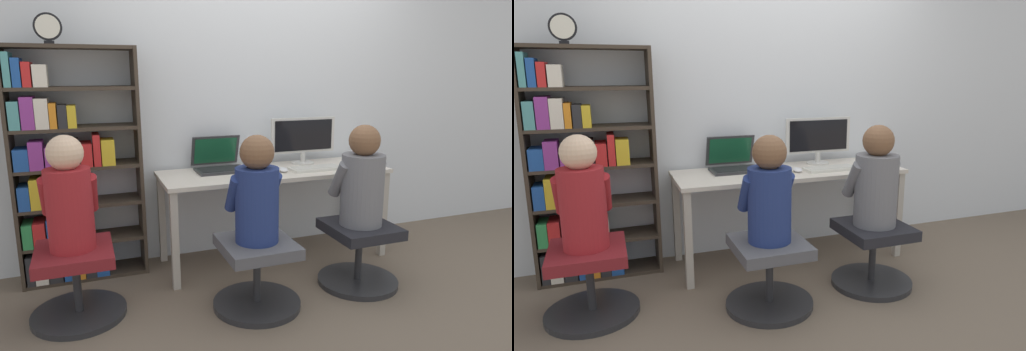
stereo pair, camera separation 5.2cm
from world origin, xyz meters
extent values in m
plane|color=brown|center=(0.00, 0.00, 0.00)|extent=(14.00, 14.00, 0.00)
cube|color=silver|center=(0.00, 0.66, 1.30)|extent=(10.00, 0.05, 2.60)
cube|color=beige|center=(0.00, 0.30, 0.70)|extent=(1.75, 0.59, 0.03)
cube|color=#ADA497|center=(-0.83, 0.04, 0.34)|extent=(0.05, 0.05, 0.69)
cube|color=#ADA497|center=(0.83, 0.04, 0.34)|extent=(0.05, 0.05, 0.69)
cube|color=#ADA497|center=(-0.83, 0.55, 0.34)|extent=(0.05, 0.05, 0.69)
cube|color=#ADA497|center=(0.83, 0.55, 0.34)|extent=(0.05, 0.05, 0.69)
cylinder|color=beige|center=(0.32, 0.45, 0.72)|extent=(0.19, 0.19, 0.01)
cylinder|color=beige|center=(0.32, 0.45, 0.77)|extent=(0.04, 0.04, 0.08)
cube|color=beige|center=(0.32, 0.45, 0.95)|extent=(0.56, 0.02, 0.28)
cube|color=black|center=(0.32, 0.44, 0.95)|extent=(0.51, 0.01, 0.24)
cube|color=#2D2D30|center=(-0.40, 0.39, 0.73)|extent=(0.38, 0.25, 0.02)
cube|color=black|center=(-0.40, 0.39, 0.74)|extent=(0.33, 0.19, 0.00)
cube|color=#2D2D30|center=(-0.40, 0.56, 0.85)|extent=(0.38, 0.09, 0.24)
cube|color=#144C2D|center=(-0.40, 0.55, 0.85)|extent=(0.33, 0.07, 0.20)
cube|color=silver|center=(0.30, 0.19, 0.73)|extent=(0.40, 0.16, 0.02)
cube|color=#BAB8AD|center=(0.30, 0.19, 0.74)|extent=(0.37, 0.13, 0.00)
ellipsoid|color=silver|center=(0.03, 0.21, 0.73)|extent=(0.07, 0.11, 0.03)
cylinder|color=#262628|center=(0.37, -0.33, 0.02)|extent=(0.56, 0.56, 0.04)
cylinder|color=#262628|center=(0.37, -0.33, 0.20)|extent=(0.05, 0.05, 0.33)
cube|color=black|center=(0.37, -0.33, 0.40)|extent=(0.44, 0.46, 0.07)
cylinder|color=#262628|center=(-0.41, -0.38, 0.02)|extent=(0.56, 0.56, 0.04)
cylinder|color=#262628|center=(-0.41, -0.38, 0.20)|extent=(0.05, 0.05, 0.33)
cube|color=#4C4C51|center=(-0.41, -0.38, 0.40)|extent=(0.44, 0.46, 0.07)
cylinder|color=slate|center=(0.37, -0.33, 0.68)|extent=(0.29, 0.29, 0.48)
sphere|color=brown|center=(0.37, -0.33, 1.01)|extent=(0.21, 0.21, 0.21)
cylinder|color=slate|center=(0.23, -0.26, 0.75)|extent=(0.08, 0.21, 0.27)
cylinder|color=slate|center=(0.51, -0.26, 0.75)|extent=(0.08, 0.21, 0.27)
cylinder|color=navy|center=(-0.41, -0.38, 0.67)|extent=(0.27, 0.27, 0.46)
sphere|color=brown|center=(-0.41, -0.38, 0.99)|extent=(0.21, 0.21, 0.21)
cylinder|color=navy|center=(-0.53, -0.31, 0.73)|extent=(0.07, 0.20, 0.25)
cylinder|color=navy|center=(-0.28, -0.31, 0.73)|extent=(0.07, 0.20, 0.25)
cube|color=#382D23|center=(-1.81, 0.49, 0.81)|extent=(0.02, 0.28, 1.62)
cube|color=#382D23|center=(-0.99, 0.49, 0.81)|extent=(0.02, 0.28, 1.62)
cube|color=#382D23|center=(-1.40, 0.49, 0.01)|extent=(0.80, 0.27, 0.02)
cube|color=#382D23|center=(-1.40, 0.49, 0.28)|extent=(0.80, 0.27, 0.02)
cube|color=#382D23|center=(-1.40, 0.49, 0.55)|extent=(0.80, 0.27, 0.02)
cube|color=#382D23|center=(-1.40, 0.49, 0.81)|extent=(0.80, 0.27, 0.02)
cube|color=#382D23|center=(-1.40, 0.49, 1.08)|extent=(0.80, 0.27, 0.02)
cube|color=#382D23|center=(-1.40, 0.49, 1.35)|extent=(0.80, 0.27, 0.02)
cube|color=#382D23|center=(-1.40, 0.49, 1.61)|extent=(0.80, 0.27, 0.02)
cube|color=#262628|center=(-1.76, 0.47, 0.13)|extent=(0.05, 0.23, 0.21)
cube|color=silver|center=(-1.69, 0.48, 0.10)|extent=(0.08, 0.24, 0.15)
cube|color=#262628|center=(-1.60, 0.44, 0.13)|extent=(0.09, 0.17, 0.21)
cube|color=#1E4C9E|center=(-1.53, 0.47, 0.10)|extent=(0.05, 0.23, 0.16)
cube|color=orange|center=(-1.46, 0.47, 0.12)|extent=(0.09, 0.23, 0.19)
cube|color=#262628|center=(-1.37, 0.45, 0.11)|extent=(0.07, 0.18, 0.18)
cube|color=#1E4C9E|center=(-1.29, 0.46, 0.11)|extent=(0.09, 0.21, 0.18)
cube|color=#2D8C47|center=(-1.75, 0.45, 0.37)|extent=(0.06, 0.19, 0.17)
cube|color=red|center=(-1.68, 0.46, 0.38)|extent=(0.08, 0.21, 0.17)
cube|color=#1E4C9E|center=(-1.62, 0.45, 0.38)|extent=(0.04, 0.18, 0.19)
cube|color=#262628|center=(-1.56, 0.46, 0.40)|extent=(0.05, 0.20, 0.22)
cube|color=#2D8C47|center=(-1.50, 0.45, 0.37)|extent=(0.08, 0.19, 0.16)
cube|color=red|center=(-1.42, 0.45, 0.37)|extent=(0.07, 0.19, 0.15)
cube|color=silver|center=(-1.35, 0.47, 0.36)|extent=(0.05, 0.22, 0.14)
cube|color=#1E4C9E|center=(-1.75, 0.45, 0.64)|extent=(0.07, 0.18, 0.16)
cube|color=gold|center=(-1.68, 0.46, 0.66)|extent=(0.07, 0.21, 0.20)
cube|color=#262628|center=(-1.60, 0.44, 0.63)|extent=(0.07, 0.17, 0.15)
cube|color=#8C338C|center=(-1.53, 0.45, 0.67)|extent=(0.07, 0.19, 0.22)
cube|color=#1E4C9E|center=(-1.74, 0.45, 0.89)|extent=(0.09, 0.19, 0.14)
cube|color=#8C338C|center=(-1.65, 0.45, 0.92)|extent=(0.09, 0.18, 0.19)
cube|color=#8C338C|center=(-1.56, 0.45, 0.90)|extent=(0.08, 0.18, 0.14)
cube|color=teal|center=(-1.49, 0.47, 0.91)|extent=(0.06, 0.23, 0.17)
cube|color=#262628|center=(-1.42, 0.46, 0.91)|extent=(0.06, 0.21, 0.18)
cube|color=red|center=(-1.34, 0.46, 0.90)|extent=(0.07, 0.21, 0.16)
cube|color=red|center=(-1.28, 0.46, 0.93)|extent=(0.05, 0.21, 0.21)
cube|color=gold|center=(-1.20, 0.44, 0.91)|extent=(0.09, 0.16, 0.18)
cube|color=teal|center=(-1.75, 0.45, 1.18)|extent=(0.07, 0.19, 0.18)
cube|color=#8C338C|center=(-1.67, 0.47, 1.19)|extent=(0.08, 0.22, 0.21)
cube|color=silver|center=(-1.59, 0.45, 1.19)|extent=(0.08, 0.18, 0.20)
cube|color=orange|center=(-1.53, 0.45, 1.17)|extent=(0.04, 0.18, 0.16)
cube|color=#262628|center=(-1.47, 0.44, 1.17)|extent=(0.06, 0.16, 0.15)
cube|color=gold|center=(-1.41, 0.44, 1.16)|extent=(0.05, 0.16, 0.15)
cube|color=teal|center=(-1.77, 0.47, 1.46)|extent=(0.04, 0.22, 0.22)
cube|color=#1E4C9E|center=(-1.71, 0.46, 1.45)|extent=(0.05, 0.21, 0.18)
cube|color=red|center=(-1.66, 0.47, 1.44)|extent=(0.05, 0.23, 0.16)
cube|color=silver|center=(-1.58, 0.46, 1.43)|extent=(0.08, 0.20, 0.14)
cube|color=black|center=(-1.51, 0.41, 1.63)|extent=(0.06, 0.03, 0.02)
cylinder|color=black|center=(-1.51, 0.41, 1.73)|extent=(0.17, 0.02, 0.17)
cylinder|color=silver|center=(-1.51, 0.40, 1.73)|extent=(0.14, 0.00, 0.14)
cylinder|color=#262628|center=(-1.46, -0.11, 0.02)|extent=(0.56, 0.56, 0.04)
cylinder|color=#262628|center=(-1.46, -0.11, 0.20)|extent=(0.05, 0.05, 0.33)
cube|color=maroon|center=(-1.46, -0.11, 0.40)|extent=(0.44, 0.46, 0.07)
cylinder|color=maroon|center=(-1.46, -0.11, 0.68)|extent=(0.26, 0.26, 0.48)
sphere|color=beige|center=(-1.46, -0.11, 1.01)|extent=(0.20, 0.20, 0.20)
cylinder|color=maroon|center=(-1.58, -0.04, 0.75)|extent=(0.07, 0.20, 0.26)
cylinder|color=maroon|center=(-1.34, -0.04, 0.75)|extent=(0.07, 0.20, 0.26)
camera|label=1|loc=(-1.35, -2.85, 1.45)|focal=32.00mm
camera|label=2|loc=(-1.31, -2.86, 1.45)|focal=32.00mm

